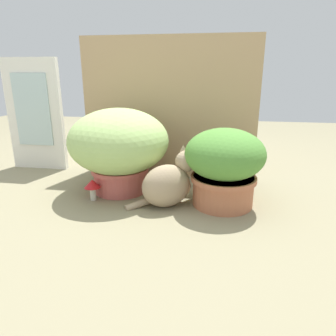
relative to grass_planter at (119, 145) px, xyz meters
The scene contains 7 objects.
ground_plane 0.34m from the grass_planter, 39.81° to the right, with size 6.00×6.00×0.00m, color gray.
cardboard_backdrop 0.43m from the grass_planter, 54.81° to the left, with size 1.11×0.03×0.88m, color tan.
window_panel_white 0.79m from the grass_planter, 154.69° to the left, with size 0.40×0.05×0.76m.
grass_planter is the anchor object (origin of this frame).
leafy_planter 0.60m from the grass_planter, 10.13° to the right, with size 0.40×0.40×0.40m.
cat 0.38m from the grass_planter, 27.36° to the right, with size 0.37×0.29×0.32m.
mushroom_ornament_red 0.27m from the grass_planter, 122.99° to the right, with size 0.09×0.09×0.12m.
Camera 1 is at (0.39, -1.47, 0.66)m, focal length 32.50 mm.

